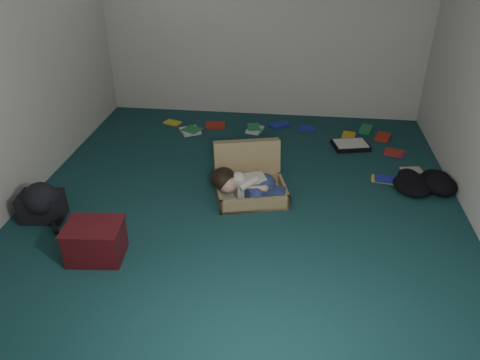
# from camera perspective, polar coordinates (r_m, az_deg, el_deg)

# --- Properties ---
(floor) EXTENTS (4.50, 4.50, 0.00)m
(floor) POSITION_cam_1_polar(r_m,az_deg,el_deg) (4.31, 0.24, -3.05)
(floor) COLOR #163F41
(floor) RESTS_ON ground
(wall_back) EXTENTS (4.50, 0.00, 4.50)m
(wall_back) POSITION_cam_1_polar(r_m,az_deg,el_deg) (5.94, 2.97, 19.80)
(wall_back) COLOR silver
(wall_back) RESTS_ON ground
(wall_front) EXTENTS (4.50, 0.00, 4.50)m
(wall_front) POSITION_cam_1_polar(r_m,az_deg,el_deg) (1.75, -8.42, -7.17)
(wall_front) COLOR silver
(wall_front) RESTS_ON ground
(wall_left) EXTENTS (0.00, 4.50, 4.50)m
(wall_left) POSITION_cam_1_polar(r_m,az_deg,el_deg) (4.45, -27.01, 13.23)
(wall_left) COLOR silver
(wall_left) RESTS_ON ground
(suitcase) EXTENTS (0.77, 0.76, 0.47)m
(suitcase) POSITION_cam_1_polar(r_m,az_deg,el_deg) (4.42, 1.17, 0.04)
(suitcase) COLOR #9C8456
(suitcase) RESTS_ON floor
(person) EXTENTS (0.71, 0.35, 0.29)m
(person) POSITION_cam_1_polar(r_m,az_deg,el_deg) (4.26, 0.91, -0.58)
(person) COLOR silver
(person) RESTS_ON suitcase
(maroon_bin) EXTENTS (0.46, 0.38, 0.30)m
(maroon_bin) POSITION_cam_1_polar(r_m,az_deg,el_deg) (3.78, -17.22, -7.13)
(maroon_bin) COLOR #4D0F15
(maroon_bin) RESTS_ON floor
(backpack) EXTENTS (0.48, 0.40, 0.27)m
(backpack) POSITION_cam_1_polar(r_m,az_deg,el_deg) (4.41, -23.02, -2.86)
(backpack) COLOR black
(backpack) RESTS_ON floor
(clothing_pile) EXTENTS (0.59, 0.54, 0.15)m
(clothing_pile) POSITION_cam_1_polar(r_m,az_deg,el_deg) (4.90, 21.23, 0.12)
(clothing_pile) COLOR black
(clothing_pile) RESTS_ON floor
(paper_tray) EXTENTS (0.45, 0.37, 0.05)m
(paper_tray) POSITION_cam_1_polar(r_m,az_deg,el_deg) (5.50, 13.33, 4.16)
(paper_tray) COLOR black
(paper_tray) RESTS_ON floor
(book_scatter) EXTENTS (2.98, 1.51, 0.02)m
(book_scatter) POSITION_cam_1_polar(r_m,az_deg,el_deg) (5.62, 7.90, 5.10)
(book_scatter) COLOR yellow
(book_scatter) RESTS_ON floor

